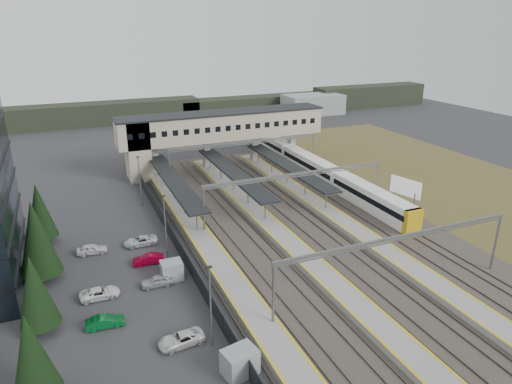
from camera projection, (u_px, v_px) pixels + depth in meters
name	position (u px, v px, depth m)	size (l,w,h in m)	color
ground	(259.00, 283.00, 50.66)	(220.00, 220.00, 0.00)	#2B2B2D
conifer_row	(33.00, 311.00, 37.60)	(4.42, 49.82, 9.50)	black
car_park	(150.00, 356.00, 38.71)	(10.38, 44.38, 1.26)	#B3B4B9
lampposts	(183.00, 257.00, 47.30)	(0.50, 53.25, 8.07)	slate
fence	(190.00, 266.00, 52.25)	(0.08, 90.00, 2.00)	#26282B
relay_cabin_near	(240.00, 362.00, 37.21)	(3.09, 2.52, 2.29)	gray
relay_cabin_far	(172.00, 270.00, 51.08)	(2.39, 2.01, 2.15)	gray
rail_corridor	(310.00, 246.00, 58.28)	(34.00, 90.00, 0.92)	#3B352E
canopies	(233.00, 173.00, 75.14)	(23.10, 30.00, 3.28)	black
footbridge	(209.00, 130.00, 86.94)	(40.40, 6.40, 11.20)	#AFA28B
gantries	(340.00, 207.00, 55.54)	(28.40, 62.28, 7.17)	slate
train	(312.00, 166.00, 85.18)	(2.68, 56.08, 3.38)	white
billboard	(405.00, 188.00, 70.72)	(1.53, 5.33, 4.55)	slate
scrub_east	(510.00, 207.00, 71.39)	(34.00, 120.00, 0.06)	#4A4121
treeline_far	(211.00, 108.00, 137.95)	(170.00, 19.00, 7.00)	black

